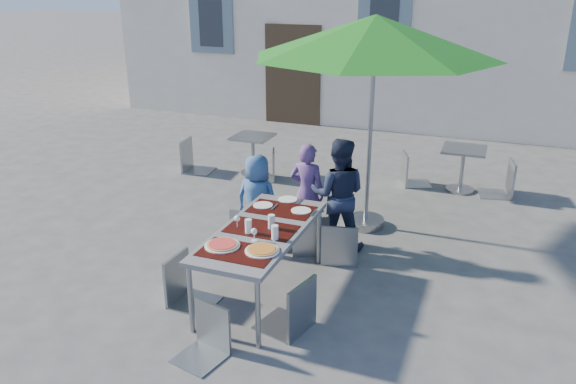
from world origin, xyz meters
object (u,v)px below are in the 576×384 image
at_px(dining_table, 261,234).
at_px(pizza_near_right, 262,250).
at_px(cafe_table_0, 253,149).
at_px(chair_4, 293,274).
at_px(child_2, 338,195).
at_px(child_0, 257,200).
at_px(chair_0, 250,203).
at_px(chair_3, 183,252).
at_px(pizza_near_left, 222,245).
at_px(patio_umbrella, 375,37).
at_px(bg_chair_l_0, 191,136).
at_px(bg_chair_r_1, 506,157).
at_px(chair_5, 204,304).
at_px(bg_chair_l_1, 413,150).
at_px(chair_2, 341,219).
at_px(child_1, 307,192).
at_px(cafe_table_1, 463,163).
at_px(chair_1, 311,209).
at_px(bg_chair_r_0, 267,148).

relative_size(dining_table, pizza_near_right, 5.71).
distance_m(dining_table, cafe_table_0, 3.94).
xyz_separation_m(dining_table, chair_4, (0.53, -0.50, -0.10)).
bearing_deg(child_2, child_0, 2.35).
xyz_separation_m(chair_0, chair_3, (-0.12, -1.34, -0.04)).
height_order(pizza_near_left, patio_umbrella, patio_umbrella).
height_order(bg_chair_l_0, bg_chair_r_1, bg_chair_l_0).
height_order(chair_0, chair_3, chair_0).
bearing_deg(chair_5, bg_chair_l_1, 79.60).
height_order(chair_0, chair_2, chair_0).
bearing_deg(chair_4, dining_table, 136.68).
bearing_deg(bg_chair_l_1, chair_2, -96.00).
xyz_separation_m(dining_table, bg_chair_r_1, (2.28, 3.99, -0.08)).
bearing_deg(child_1, bg_chair_l_1, -106.32).
bearing_deg(pizza_near_right, dining_table, 114.63).
relative_size(child_1, cafe_table_1, 1.82).
distance_m(chair_0, cafe_table_0, 2.87).
height_order(chair_0, chair_5, chair_0).
height_order(child_1, bg_chair_l_1, child_1).
height_order(child_0, chair_3, child_0).
xyz_separation_m(child_2, chair_4, (0.11, -1.85, -0.10)).
bearing_deg(chair_2, cafe_table_1, 69.74).
xyz_separation_m(chair_4, cafe_table_0, (-2.24, 4.04, -0.17)).
xyz_separation_m(child_2, chair_1, (-0.26, -0.27, -0.12)).
xyz_separation_m(pizza_near_right, child_0, (-0.75, 1.57, -0.19)).
height_order(chair_3, chair_4, chair_4).
height_order(pizza_near_right, chair_5, chair_5).
bearing_deg(cafe_table_1, bg_chair_r_1, 2.40).
bearing_deg(patio_umbrella, child_1, -133.03).
bearing_deg(bg_chair_r_0, chair_2, -51.05).
distance_m(pizza_near_right, chair_1, 1.56).
bearing_deg(chair_0, cafe_table_1, 53.86).
bearing_deg(bg_chair_r_0, chair_1, -56.14).
bearing_deg(dining_table, pizza_near_right, -65.37).
relative_size(pizza_near_right, child_2, 0.23).
bearing_deg(child_2, chair_0, 11.88).
xyz_separation_m(dining_table, chair_2, (0.57, 0.97, -0.14)).
distance_m(child_0, chair_3, 1.53).
bearing_deg(chair_0, bg_chair_r_1, 47.25).
distance_m(dining_table, chair_2, 1.13).
bearing_deg(chair_5, child_1, 89.05).
distance_m(patio_umbrella, bg_chair_r_1, 3.13).
height_order(child_0, bg_chair_r_1, child_0).
xyz_separation_m(dining_table, cafe_table_1, (1.67, 3.96, -0.24)).
bearing_deg(chair_4, bg_chair_l_0, 130.77).
bearing_deg(cafe_table_0, child_2, -45.86).
height_order(pizza_near_right, chair_1, chair_1).
bearing_deg(dining_table, child_0, 116.02).
bearing_deg(chair_1, chair_0, -167.29).
relative_size(dining_table, bg_chair_r_1, 1.77).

